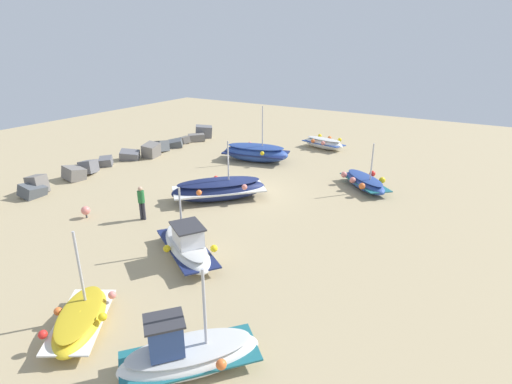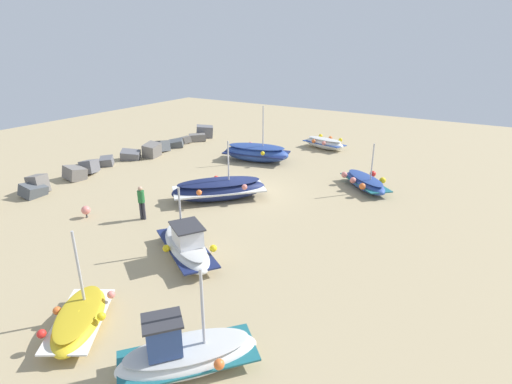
{
  "view_description": "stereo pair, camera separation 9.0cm",
  "coord_description": "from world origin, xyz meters",
  "px_view_note": "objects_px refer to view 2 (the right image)",
  "views": [
    {
      "loc": [
        -17.61,
        -11.63,
        8.12
      ],
      "look_at": [
        -1.48,
        -1.77,
        0.9
      ],
      "focal_mm": 28.1,
      "sensor_mm": 36.0,
      "label": 1
    },
    {
      "loc": [
        -17.56,
        -11.7,
        8.12
      ],
      "look_at": [
        -1.48,
        -1.77,
        0.9
      ],
      "focal_mm": 28.1,
      "sensor_mm": 36.0,
      "label": 2
    }
  ],
  "objects_px": {
    "fishing_boat_0": "(219,189)",
    "mooring_buoy_0": "(86,210)",
    "fishing_boat_5": "(80,319)",
    "fishing_boat_6": "(186,245)",
    "fishing_boat_4": "(185,353)",
    "fishing_boat_1": "(324,143)",
    "person_walking": "(141,200)",
    "fishing_boat_3": "(256,152)",
    "fishing_boat_2": "(365,182)"
  },
  "relations": [
    {
      "from": "fishing_boat_6",
      "to": "fishing_boat_2",
      "type": "bearing_deg",
      "value": 104.1
    },
    {
      "from": "fishing_boat_0",
      "to": "fishing_boat_3",
      "type": "distance_m",
      "value": 7.59
    },
    {
      "from": "fishing_boat_2",
      "to": "mooring_buoy_0",
      "type": "bearing_deg",
      "value": 89.92
    },
    {
      "from": "fishing_boat_4",
      "to": "fishing_boat_2",
      "type": "bearing_deg",
      "value": -138.83
    },
    {
      "from": "fishing_boat_4",
      "to": "fishing_boat_5",
      "type": "height_order",
      "value": "fishing_boat_5"
    },
    {
      "from": "fishing_boat_1",
      "to": "fishing_boat_4",
      "type": "distance_m",
      "value": 23.83
    },
    {
      "from": "fishing_boat_0",
      "to": "fishing_boat_1",
      "type": "height_order",
      "value": "fishing_boat_0"
    },
    {
      "from": "fishing_boat_3",
      "to": "mooring_buoy_0",
      "type": "bearing_deg",
      "value": 68.8
    },
    {
      "from": "fishing_boat_3",
      "to": "fishing_boat_5",
      "type": "distance_m",
      "value": 18.49
    },
    {
      "from": "fishing_boat_4",
      "to": "fishing_boat_6",
      "type": "distance_m",
      "value": 5.85
    },
    {
      "from": "fishing_boat_5",
      "to": "person_walking",
      "type": "distance_m",
      "value": 7.88
    },
    {
      "from": "person_walking",
      "to": "mooring_buoy_0",
      "type": "height_order",
      "value": "person_walking"
    },
    {
      "from": "fishing_boat_1",
      "to": "person_walking",
      "type": "distance_m",
      "value": 17.18
    },
    {
      "from": "fishing_boat_5",
      "to": "person_walking",
      "type": "xyz_separation_m",
      "value": [
        6.57,
        4.31,
        0.6
      ]
    },
    {
      "from": "fishing_boat_6",
      "to": "person_walking",
      "type": "xyz_separation_m",
      "value": [
        1.66,
        4.2,
        0.45
      ]
    },
    {
      "from": "fishing_boat_1",
      "to": "fishing_boat_6",
      "type": "height_order",
      "value": "fishing_boat_6"
    },
    {
      "from": "fishing_boat_2",
      "to": "fishing_boat_3",
      "type": "xyz_separation_m",
      "value": [
        1.51,
        8.31,
        0.22
      ]
    },
    {
      "from": "fishing_boat_5",
      "to": "fishing_boat_6",
      "type": "relative_size",
      "value": 0.78
    },
    {
      "from": "fishing_boat_4",
      "to": "person_walking",
      "type": "relative_size",
      "value": 2.21
    },
    {
      "from": "fishing_boat_2",
      "to": "fishing_boat_5",
      "type": "bearing_deg",
      "value": 120.74
    },
    {
      "from": "fishing_boat_4",
      "to": "mooring_buoy_0",
      "type": "bearing_deg",
      "value": -74.12
    },
    {
      "from": "fishing_boat_2",
      "to": "fishing_boat_3",
      "type": "distance_m",
      "value": 8.45
    },
    {
      "from": "fishing_boat_0",
      "to": "mooring_buoy_0",
      "type": "bearing_deg",
      "value": 6.01
    },
    {
      "from": "fishing_boat_2",
      "to": "fishing_boat_3",
      "type": "bearing_deg",
      "value": 32.41
    },
    {
      "from": "fishing_boat_3",
      "to": "fishing_boat_5",
      "type": "relative_size",
      "value": 1.52
    },
    {
      "from": "fishing_boat_3",
      "to": "mooring_buoy_0",
      "type": "relative_size",
      "value": 8.33
    },
    {
      "from": "fishing_boat_0",
      "to": "fishing_boat_2",
      "type": "height_order",
      "value": "fishing_boat_0"
    },
    {
      "from": "fishing_boat_5",
      "to": "fishing_boat_6",
      "type": "bearing_deg",
      "value": 145.17
    },
    {
      "from": "fishing_boat_2",
      "to": "person_walking",
      "type": "bearing_deg",
      "value": 94.14
    },
    {
      "from": "fishing_boat_3",
      "to": "fishing_boat_6",
      "type": "height_order",
      "value": "fishing_boat_3"
    },
    {
      "from": "fishing_boat_5",
      "to": "mooring_buoy_0",
      "type": "xyz_separation_m",
      "value": [
        5.25,
        6.79,
        0.01
      ]
    },
    {
      "from": "person_walking",
      "to": "fishing_boat_2",
      "type": "bearing_deg",
      "value": -51.98
    },
    {
      "from": "fishing_boat_1",
      "to": "fishing_boat_2",
      "type": "xyz_separation_m",
      "value": [
        -7.27,
        -5.54,
        -0.05
      ]
    },
    {
      "from": "fishing_boat_1",
      "to": "fishing_boat_5",
      "type": "height_order",
      "value": "fishing_boat_5"
    },
    {
      "from": "fishing_boat_3",
      "to": "person_walking",
      "type": "bearing_deg",
      "value": 80.28
    },
    {
      "from": "fishing_boat_6",
      "to": "fishing_boat_3",
      "type": "bearing_deg",
      "value": 141.61
    },
    {
      "from": "fishing_boat_3",
      "to": "fishing_boat_4",
      "type": "height_order",
      "value": "fishing_boat_3"
    },
    {
      "from": "fishing_boat_0",
      "to": "mooring_buoy_0",
      "type": "relative_size",
      "value": 8.1
    },
    {
      "from": "fishing_boat_0",
      "to": "fishing_boat_1",
      "type": "relative_size",
      "value": 1.33
    },
    {
      "from": "fishing_boat_3",
      "to": "fishing_boat_6",
      "type": "bearing_deg",
      "value": 97.69
    },
    {
      "from": "fishing_boat_2",
      "to": "person_walking",
      "type": "xyz_separation_m",
      "value": [
        -9.75,
        7.79,
        0.56
      ]
    },
    {
      "from": "fishing_boat_6",
      "to": "mooring_buoy_0",
      "type": "height_order",
      "value": "fishing_boat_6"
    },
    {
      "from": "fishing_boat_4",
      "to": "fishing_boat_5",
      "type": "xyz_separation_m",
      "value": [
        -0.48,
        3.7,
        -0.13
      ]
    },
    {
      "from": "fishing_boat_2",
      "to": "fishing_boat_5",
      "type": "height_order",
      "value": "fishing_boat_5"
    },
    {
      "from": "fishing_boat_2",
      "to": "person_walking",
      "type": "distance_m",
      "value": 12.49
    },
    {
      "from": "fishing_boat_5",
      "to": "fishing_boat_6",
      "type": "xyz_separation_m",
      "value": [
        4.91,
        0.11,
        0.15
      ]
    },
    {
      "from": "mooring_buoy_0",
      "to": "fishing_boat_5",
      "type": "bearing_deg",
      "value": -127.73
    },
    {
      "from": "fishing_boat_4",
      "to": "fishing_boat_5",
      "type": "relative_size",
      "value": 1.14
    },
    {
      "from": "fishing_boat_0",
      "to": "person_walking",
      "type": "relative_size",
      "value": 2.89
    },
    {
      "from": "fishing_boat_2",
      "to": "mooring_buoy_0",
      "type": "distance_m",
      "value": 15.1
    }
  ]
}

